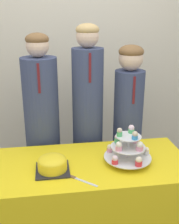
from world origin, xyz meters
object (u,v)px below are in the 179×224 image
at_px(round_cake, 52,163).
at_px(cake_knife, 76,178).
at_px(student_0, 43,134).
at_px(cupcake_stand, 128,147).
at_px(student_1, 88,127).
at_px(student_2, 127,131).

height_order(round_cake, cake_knife, round_cake).
bearing_deg(round_cake, student_0, 96.86).
height_order(cake_knife, cupcake_stand, cupcake_stand).
height_order(student_0, student_1, student_1).
distance_m(cupcake_stand, student_0, 0.79).
relative_size(round_cake, cupcake_stand, 0.67).
height_order(student_1, student_2, student_1).
distance_m(cake_knife, cupcake_stand, 0.41).
bearing_deg(cupcake_stand, student_1, 110.89).
bearing_deg(student_1, round_cake, -118.70).
relative_size(cake_knife, cupcake_stand, 0.57).
height_order(cupcake_stand, student_2, student_2).
relative_size(round_cake, student_1, 0.13).
distance_m(cupcake_stand, student_2, 0.56).
bearing_deg(cake_knife, student_2, 94.20).
relative_size(round_cake, cake_knife, 1.16).
bearing_deg(student_2, student_1, 180.00).
bearing_deg(student_2, student_0, 180.00).
distance_m(cake_knife, student_2, 0.85).
xyz_separation_m(round_cake, student_0, (-0.07, 0.56, -0.04)).
relative_size(cupcake_stand, student_1, 0.20).
relative_size(student_0, student_1, 0.96).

